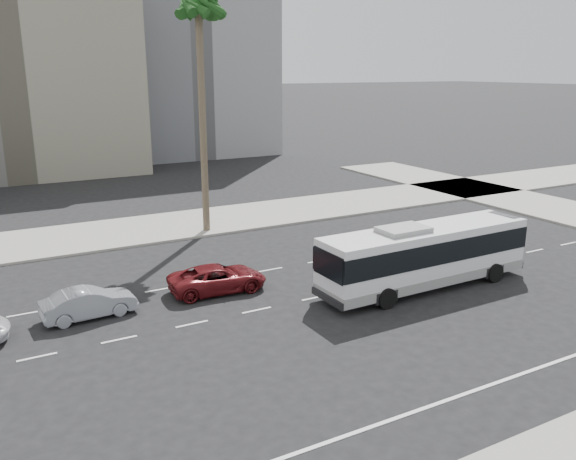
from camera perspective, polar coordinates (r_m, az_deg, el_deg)
ground at (r=29.06m, az=7.70°, el=-5.47°), size 700.00×700.00×0.00m
sidewalk_north at (r=41.89m, az=-4.96°, el=1.24°), size 120.00×7.00×0.15m
midrise_beige_west at (r=66.82m, az=-25.84°, el=12.81°), size 24.00×18.00×18.00m
midrise_gray_center at (r=77.65m, az=-11.10°, el=17.13°), size 20.00×20.00×26.00m
highrise_right at (r=260.23m, az=-16.19°, el=20.27°), size 26.00×26.00×70.00m
highrise_far at (r=295.28m, az=-12.54°, el=18.87°), size 22.00×22.00×60.00m
city_bus at (r=28.98m, az=13.13°, el=-2.27°), size 11.20×2.74×3.21m
car_a at (r=28.23m, az=-6.82°, el=-4.67°), size 2.43×4.77×1.29m
car_b at (r=26.58m, az=-18.70°, el=-6.71°), size 1.59×3.99×1.29m
palm_near at (r=37.35m, az=-8.66°, el=20.22°), size 4.43×4.43×14.93m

